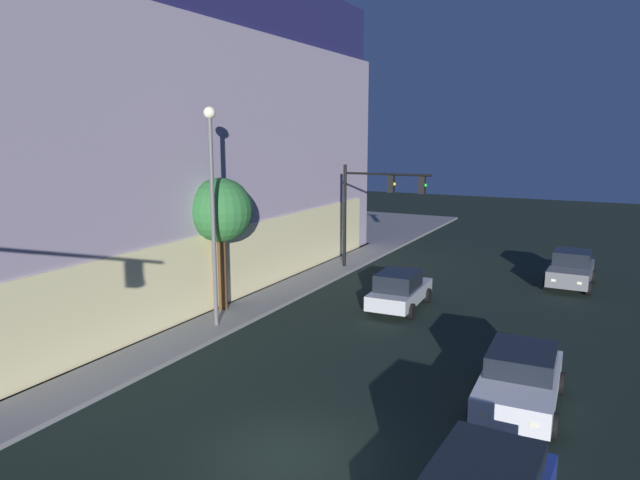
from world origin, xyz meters
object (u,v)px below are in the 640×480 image
sidewalk_tree (220,211)px  car_white (520,378)px  car_silver (399,290)px  traffic_light_far_corner (378,196)px  street_lamp_sidewalk (212,192)px  car_grey (571,269)px  modern_building (43,134)px

sidewalk_tree → car_white: (-3.13, -12.35, -3.46)m
sidewalk_tree → car_silver: (3.94, -6.34, -3.45)m
traffic_light_far_corner → street_lamp_sidewalk: street_lamp_sidewalk is taller
car_grey → sidewalk_tree: bearing=132.2°
modern_building → car_silver: modern_building is taller
traffic_light_far_corner → sidewalk_tree: (-9.71, 2.96, 0.14)m
sidewalk_tree → car_grey: sidewalk_tree is taller
modern_building → sidewalk_tree: size_ratio=5.24×
car_silver → car_grey: size_ratio=1.02×
traffic_light_far_corner → car_white: (-12.83, -9.38, -3.32)m
modern_building → car_grey: bearing=-70.4°
car_grey → car_silver: bearing=140.1°
street_lamp_sidewalk → sidewalk_tree: bearing=29.5°
car_grey → street_lamp_sidewalk: bearing=138.8°
modern_building → car_silver: (1.74, -19.59, -6.57)m
car_white → car_silver: car_silver is taller
traffic_light_far_corner → sidewalk_tree: traffic_light_far_corner is taller
street_lamp_sidewalk → car_silver: street_lamp_sidewalk is taller
car_grey → modern_building: bearing=109.6°
sidewalk_tree → car_silver: 8.22m
traffic_light_far_corner → street_lamp_sidewalk: size_ratio=0.68×
car_silver → modern_building: bearing=95.1°
street_lamp_sidewalk → sidewalk_tree: (1.79, 1.01, -1.00)m
modern_building → traffic_light_far_corner: modern_building is taller
car_white → car_silver: 9.27m
modern_building → car_grey: 28.14m
traffic_light_far_corner → car_grey: 10.26m
sidewalk_tree → car_grey: (11.36, -12.54, -3.41)m
modern_building → sidewalk_tree: bearing=-99.4°
traffic_light_far_corner → car_grey: size_ratio=1.35×
sidewalk_tree → car_white: sidewalk_tree is taller
modern_building → street_lamp_sidewalk: size_ratio=3.51×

